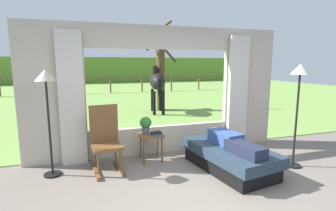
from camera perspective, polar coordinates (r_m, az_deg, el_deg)
ground_plane at (r=3.55m, az=9.58°, el=-21.74°), size 12.00×12.00×0.00m
back_wall_with_window at (r=5.18m, az=-1.55°, el=2.96°), size 5.20×0.12×2.55m
curtain_panel_left at (r=4.85m, az=-20.61°, el=1.35°), size 0.44×0.10×2.40m
curtain_panel_right at (r=5.76m, az=15.23°, el=2.79°), size 0.44×0.10×2.40m
outdoor_pasture_lawn at (r=16.01m, az=-12.49°, el=2.59°), size 36.00×21.68×0.02m
distant_hill_ridge at (r=25.73m, az=-14.66°, el=7.63°), size 36.00×2.00×2.40m
recliner_sofa at (r=4.65m, az=13.42°, el=-11.14°), size 1.17×1.82×0.42m
reclining_person at (r=4.51m, az=13.90°, el=-7.72°), size 0.43×1.43×0.22m
rocking_chair at (r=4.56m, az=-13.71°, el=-7.23°), size 0.53×0.73×1.12m
side_table at (r=4.87m, az=-3.86°, el=-7.37°), size 0.44×0.44×0.52m
potted_plant at (r=4.84m, az=-4.99°, el=-4.10°), size 0.22×0.22×0.32m
book_stack at (r=4.79m, az=-2.58°, el=-6.13°), size 0.22×0.16×0.06m
floor_lamp_left at (r=4.45m, az=-25.41°, el=2.97°), size 0.32×0.32×1.74m
floor_lamp_right at (r=4.93m, az=27.14°, el=4.19°), size 0.32×0.32×1.82m
horse at (r=9.47m, az=-2.42°, el=5.27°), size 0.76×1.82×1.73m
pasture_tree at (r=9.99m, az=-1.68°, el=8.31°), size 1.19×1.16×3.49m
pasture_fence_line at (r=16.35m, az=-12.72°, el=5.31°), size 16.10×0.10×1.10m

